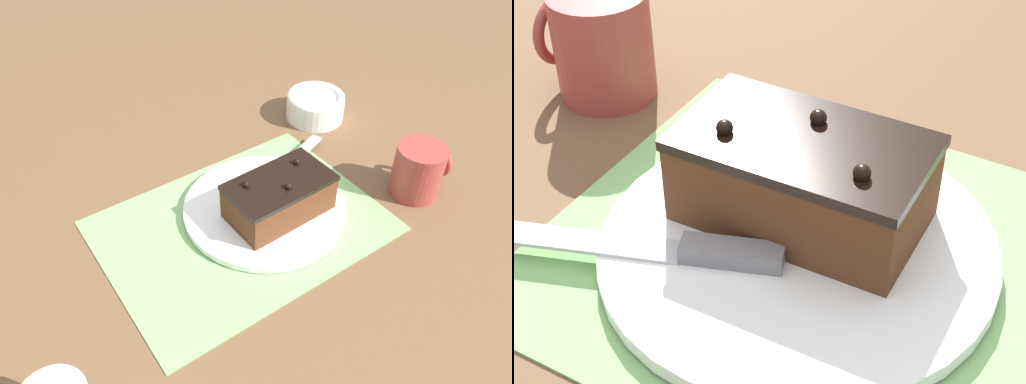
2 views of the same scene
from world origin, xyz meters
The scene contains 7 objects.
ground_plane centered at (0.00, 0.00, 0.00)m, with size 3.00×3.00×0.00m, color brown.
placemat_woven centered at (0.00, 0.00, 0.00)m, with size 0.46×0.34×0.00m, color #7AB266.
cake_plate centered at (0.05, 0.01, 0.01)m, with size 0.28×0.28×0.01m.
chocolate_cake centered at (0.06, -0.02, 0.05)m, with size 0.18×0.10×0.08m.
serving_knife centered at (0.12, 0.06, 0.02)m, with size 0.22×0.09×0.01m.
small_bowl centered at (0.32, 0.19, 0.03)m, with size 0.12×0.12×0.06m.
coffee_mug centered at (0.31, -0.10, 0.05)m, with size 0.10×0.09×0.10m.
Camera 1 is at (-0.32, -0.50, 0.61)m, focal length 35.00 mm.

